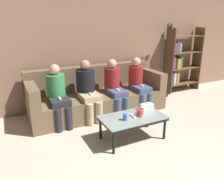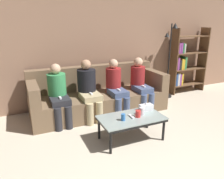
{
  "view_description": "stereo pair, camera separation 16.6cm",
  "coord_description": "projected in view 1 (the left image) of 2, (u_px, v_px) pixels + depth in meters",
  "views": [
    {
      "loc": [
        -1.63,
        -0.71,
        1.82
      ],
      "look_at": [
        0.0,
        2.55,
        0.67
      ],
      "focal_mm": 35.0,
      "sensor_mm": 36.0,
      "label": 1
    },
    {
      "loc": [
        -1.48,
        -0.78,
        1.82
      ],
      "look_at": [
        0.0,
        2.55,
        0.67
      ],
      "focal_mm": 35.0,
      "sensor_mm": 36.0,
      "label": 2
    }
  ],
  "objects": [
    {
      "name": "coffee_table",
      "position": [
        133.0,
        119.0,
        3.42
      ],
      "size": [
        1.01,
        0.56,
        0.39
      ],
      "color": "#8C9E99",
      "rests_on": "ground_plane"
    },
    {
      "name": "standing_lamp",
      "position": [
        166.0,
        53.0,
        5.22
      ],
      "size": [
        0.31,
        0.26,
        1.77
      ],
      "color": "black",
      "rests_on": "ground_plane"
    },
    {
      "name": "seated_person_mid_left",
      "position": [
        87.0,
        88.0,
        4.12
      ],
      "size": [
        0.35,
        0.67,
        1.12
      ],
      "color": "tan",
      "rests_on": "ground_plane"
    },
    {
      "name": "seated_person_left_end",
      "position": [
        58.0,
        93.0,
        3.88
      ],
      "size": [
        0.33,
        0.64,
        1.09
      ],
      "color": "#28282D",
      "rests_on": "ground_plane"
    },
    {
      "name": "cup_near_left",
      "position": [
        143.0,
        110.0,
        3.48
      ],
      "size": [
        0.08,
        0.08,
        0.12
      ],
      "color": "silver",
      "rests_on": "coffee_table"
    },
    {
      "name": "game_remote",
      "position": [
        133.0,
        116.0,
        3.4
      ],
      "size": [
        0.04,
        0.15,
        0.02
      ],
      "color": "white",
      "rests_on": "coffee_table"
    },
    {
      "name": "wall_back",
      "position": [
        86.0,
        46.0,
        4.66
      ],
      "size": [
        12.0,
        0.06,
        2.6
      ],
      "color": "#9E755B",
      "rests_on": "ground_plane"
    },
    {
      "name": "tissue_box",
      "position": [
        147.0,
        107.0,
        3.66
      ],
      "size": [
        0.22,
        0.12,
        0.13
      ],
      "color": "white",
      "rests_on": "coffee_table"
    },
    {
      "name": "seated_person_mid_right",
      "position": [
        114.0,
        86.0,
        4.36
      ],
      "size": [
        0.31,
        0.64,
        1.09
      ],
      "color": "#47567A",
      "rests_on": "ground_plane"
    },
    {
      "name": "bookshelf",
      "position": [
        179.0,
        62.0,
        5.68
      ],
      "size": [
        0.99,
        0.32,
        1.65
      ],
      "color": "brown",
      "rests_on": "ground_plane"
    },
    {
      "name": "couch",
      "position": [
        97.0,
        96.0,
        4.51
      ],
      "size": [
        2.73,
        0.94,
        0.92
      ],
      "color": "brown",
      "rests_on": "ground_plane"
    },
    {
      "name": "seated_person_right_end",
      "position": [
        138.0,
        82.0,
        4.6
      ],
      "size": [
        0.31,
        0.63,
        1.09
      ],
      "color": "#47567A",
      "rests_on": "ground_plane"
    },
    {
      "name": "cup_far_center",
      "position": [
        125.0,
        117.0,
        3.27
      ],
      "size": [
        0.07,
        0.07,
        0.1
      ],
      "color": "#3372BF",
      "rests_on": "coffee_table"
    },
    {
      "name": "cup_near_right",
      "position": [
        139.0,
        113.0,
        3.39
      ],
      "size": [
        0.08,
        0.08,
        0.11
      ],
      "color": "red",
      "rests_on": "coffee_table"
    }
  ]
}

